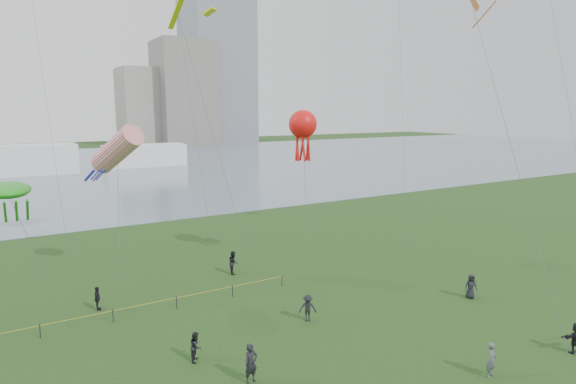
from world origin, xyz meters
TOP-DOWN VIEW (x-y plane):
  - lake at (0.00, 100.00)m, footprint 400.00×120.00m
  - building_mid at (46.00, 162.00)m, footprint 20.00×20.00m
  - building_low at (32.00, 168.00)m, footprint 16.00×18.00m
  - pavilion_left at (-12.00, 95.00)m, footprint 22.00×8.00m
  - pavilion_right at (14.00, 98.00)m, footprint 18.00×7.00m
  - kite_flyer at (4.97, -0.98)m, footprint 0.74×0.61m
  - spectator_a at (-6.83, 7.88)m, footprint 0.91×0.97m
  - spectator_b at (0.74, 8.88)m, footprint 1.26×1.09m
  - spectator_c at (-10.07, 17.30)m, footprint 0.51×0.97m
  - spectator_d at (12.44, 6.16)m, footprint 0.99×0.88m
  - spectator_e at (10.88, -1.81)m, footprint 1.64×0.93m
  - spectator_f at (-5.29, 4.60)m, footprint 0.77×0.57m
  - spectator_g at (0.47, 19.25)m, footprint 0.92×1.05m
  - kite_windsock at (-7.49, 21.37)m, footprint 4.19×9.43m
  - kite_creature at (-14.47, 17.62)m, footprint 3.70×4.69m
  - kite_octopus at (5.91, 17.58)m, footprint 3.77×6.27m
  - kite_delta at (10.36, 5.28)m, footprint 6.78×12.66m

SIDE VIEW (x-z plane):
  - lake at x=0.00m, z-range -0.02..0.06m
  - spectator_a at x=-6.83m, z-range 0.00..1.57m
  - spectator_c at x=-10.07m, z-range 0.00..1.59m
  - spectator_e at x=10.88m, z-range 0.00..1.69m
  - spectator_b at x=0.74m, z-range 0.00..1.69m
  - spectator_d at x=12.44m, z-range 0.00..1.71m
  - kite_flyer at x=4.97m, z-range 0.00..1.76m
  - spectator_g at x=0.47m, z-range 0.00..1.83m
  - spectator_f at x=-5.29m, z-range 0.00..1.93m
  - pavilion_right at x=14.00m, z-range 0.00..5.00m
  - pavilion_left at x=-12.00m, z-range 0.00..6.00m
  - kite_creature at x=-14.47m, z-range 3.90..12.60m
  - kite_windsock at x=-7.49m, z-range 4.10..16.05m
  - kite_octopus at x=5.91m, z-range 5.25..18.14m
  - building_low at x=32.00m, z-range 0.00..28.00m
  - kite_delta at x=10.36m, z-range 8.17..28.23m
  - building_mid at x=46.00m, z-range 0.00..38.00m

